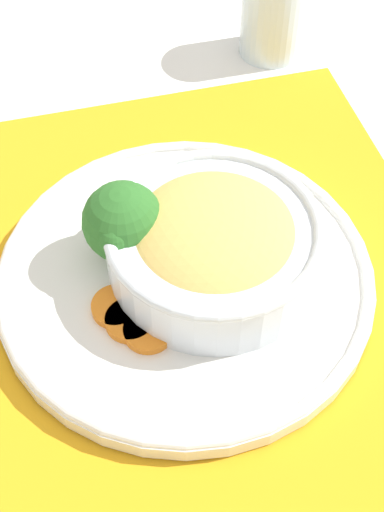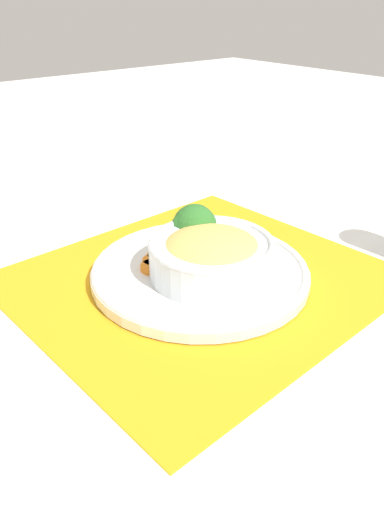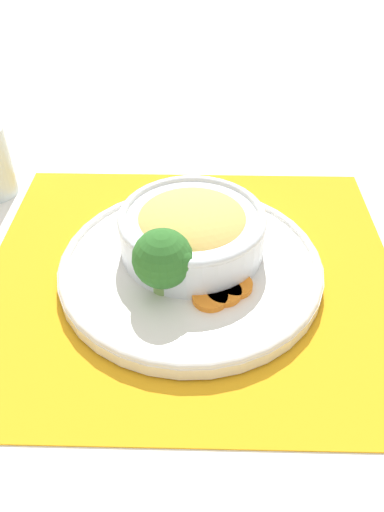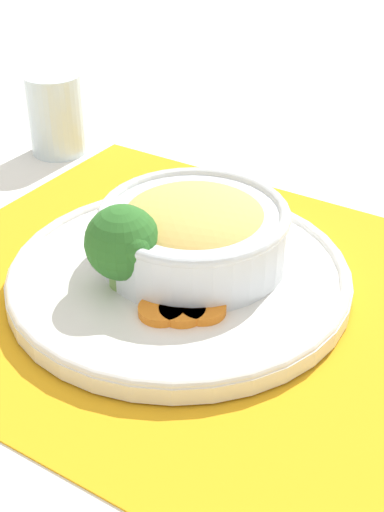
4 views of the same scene
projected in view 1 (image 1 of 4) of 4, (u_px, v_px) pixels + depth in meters
name	position (u px, v px, depth m)	size (l,w,h in m)	color
ground_plane	(185.00, 285.00, 0.62)	(4.00, 4.00, 0.00)	white
placemat	(185.00, 284.00, 0.62)	(0.53, 0.49, 0.00)	orange
plate	(185.00, 275.00, 0.61)	(0.32, 0.32, 0.02)	white
bowl	(213.00, 239.00, 0.59)	(0.18, 0.18, 0.07)	silver
broccoli_floret	(123.00, 223.00, 0.59)	(0.07, 0.07, 0.08)	#759E51
carrot_slice_near	(116.00, 307.00, 0.58)	(0.04, 0.04, 0.01)	orange
carrot_slice_middle	(130.00, 320.00, 0.57)	(0.04, 0.04, 0.01)	orange
carrot_slice_far	(149.00, 331.00, 0.57)	(0.04, 0.04, 0.01)	orange
water_glass	(273.00, 16.00, 0.80)	(0.07, 0.07, 0.10)	silver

